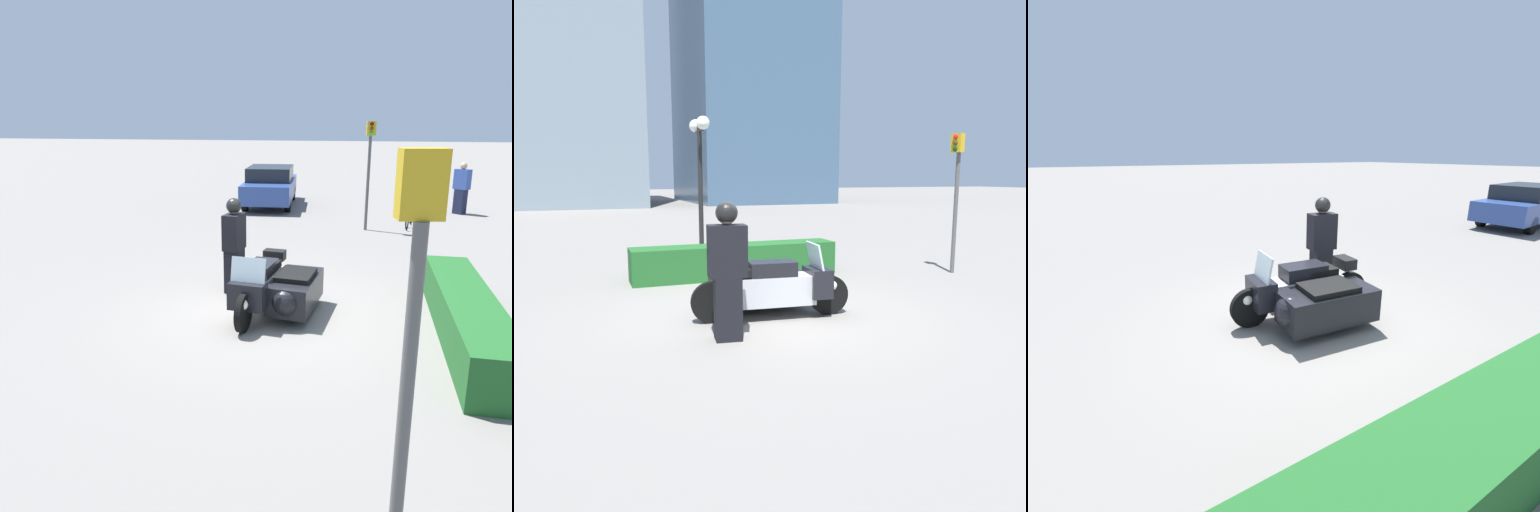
% 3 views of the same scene
% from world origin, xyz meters
% --- Properties ---
extents(ground_plane, '(160.00, 160.00, 0.00)m').
position_xyz_m(ground_plane, '(0.00, 0.00, 0.00)').
color(ground_plane, slate).
extents(police_motorcycle, '(2.47, 1.40, 1.15)m').
position_xyz_m(police_motorcycle, '(0.07, 0.11, 0.46)').
color(police_motorcycle, black).
rests_on(police_motorcycle, ground).
extents(officer_rider, '(0.54, 0.37, 1.84)m').
position_xyz_m(officer_rider, '(-0.91, -0.93, 0.97)').
color(officer_rider, black).
rests_on(officer_rider, ground).
extents(hedge_bush_curbside, '(4.44, 0.75, 0.71)m').
position_xyz_m(hedge_bush_curbside, '(0.43, 3.06, 0.36)').
color(hedge_bush_curbside, '#1E5623').
rests_on(hedge_bush_curbside, ground).
extents(twin_lamp_post, '(0.32, 1.13, 3.60)m').
position_xyz_m(twin_lamp_post, '(0.24, 5.39, 2.73)').
color(twin_lamp_post, black).
rests_on(twin_lamp_post, ground).
extents(traffic_light_near, '(0.22, 0.28, 3.08)m').
position_xyz_m(traffic_light_near, '(5.12, 1.75, 2.05)').
color(traffic_light_near, '#4C4C4C').
rests_on(traffic_light_near, ground).
extents(office_building_main, '(10.58, 11.83, 26.92)m').
position_xyz_m(office_building_main, '(-3.33, 33.71, 13.46)').
color(office_building_main, slate).
rests_on(office_building_main, ground).
extents(office_building_side, '(10.75, 13.48, 30.16)m').
position_xyz_m(office_building_side, '(11.54, 35.25, 15.08)').
color(office_building_side, '#3D5670').
rests_on(office_building_side, ground).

